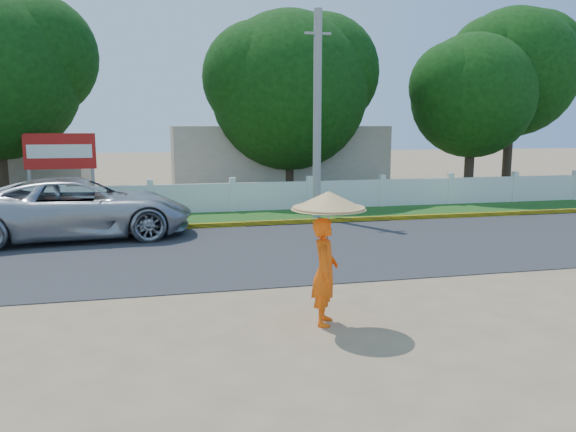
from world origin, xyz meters
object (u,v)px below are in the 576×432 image
(utility_pole, at_px, (317,116))
(billboard, at_px, (60,156))
(vehicle, at_px, (80,208))
(monk_with_parasol, at_px, (327,238))

(utility_pole, distance_m, billboard, 9.52)
(vehicle, bearing_deg, billboard, 9.05)
(utility_pole, height_order, monk_with_parasol, utility_pole)
(monk_with_parasol, bearing_deg, vehicle, 119.79)
(vehicle, bearing_deg, utility_pole, -81.86)
(vehicle, height_order, monk_with_parasol, monk_with_parasol)
(billboard, bearing_deg, utility_pole, -20.15)
(utility_pole, xyz_separation_m, monk_with_parasol, (-2.76, -10.20, -2.10))
(utility_pole, distance_m, vehicle, 8.24)
(vehicle, relative_size, monk_with_parasol, 2.87)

